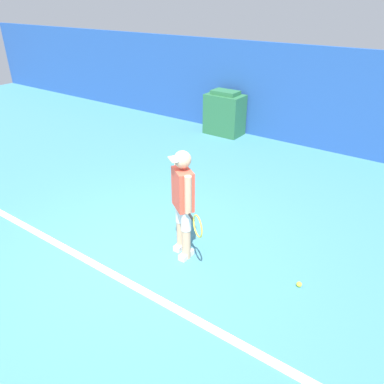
# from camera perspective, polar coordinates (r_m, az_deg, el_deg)

# --- Properties ---
(ground_plane) EXTENTS (24.00, 24.00, 0.00)m
(ground_plane) POSITION_cam_1_polar(r_m,az_deg,el_deg) (5.31, -7.43, -9.39)
(ground_plane) COLOR teal
(back_wall) EXTENTS (24.00, 0.10, 2.24)m
(back_wall) POSITION_cam_1_polar(r_m,az_deg,el_deg) (9.16, 16.12, 13.76)
(back_wall) COLOR #234C99
(back_wall) RESTS_ON ground_plane
(court_baseline) EXTENTS (21.60, 0.10, 0.01)m
(court_baseline) POSITION_cam_1_polar(r_m,az_deg,el_deg) (5.02, -11.73, -12.31)
(court_baseline) COLOR white
(court_baseline) RESTS_ON ground_plane
(tennis_player) EXTENTS (0.77, 0.56, 1.52)m
(tennis_player) POSITION_cam_1_polar(r_m,az_deg,el_deg) (4.83, -1.34, -1.34)
(tennis_player) COLOR tan
(tennis_player) RESTS_ON ground_plane
(tennis_ball) EXTENTS (0.07, 0.07, 0.07)m
(tennis_ball) POSITION_cam_1_polar(r_m,az_deg,el_deg) (4.93, 16.01, -13.37)
(tennis_ball) COLOR #D1E533
(tennis_ball) RESTS_ON ground_plane
(covered_chair) EXTENTS (0.94, 0.58, 1.11)m
(covered_chair) POSITION_cam_1_polar(r_m,az_deg,el_deg) (9.68, 4.98, 11.82)
(covered_chair) COLOR #28663D
(covered_chair) RESTS_ON ground_plane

